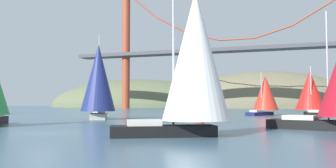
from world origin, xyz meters
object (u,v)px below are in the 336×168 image
(sailboat_white_mainsail, at_px, (194,59))
(channel_buoy, at_px, (199,120))
(sailboat_navy_sail, at_px, (98,80))
(sailboat_scarlet_sail, at_px, (265,94))
(sailboat_red_spinnaker, at_px, (310,92))

(sailboat_white_mainsail, height_order, channel_buoy, sailboat_white_mainsail)
(sailboat_navy_sail, xyz_separation_m, sailboat_scarlet_sail, (18.96, 23.28, -1.34))
(sailboat_scarlet_sail, bearing_deg, sailboat_white_mainsail, -92.31)
(sailboat_red_spinnaker, bearing_deg, channel_buoy, -118.19)
(sailboat_white_mainsail, bearing_deg, channel_buoy, 102.71)
(sailboat_red_spinnaker, height_order, sailboat_scarlet_sail, sailboat_red_spinnaker)
(sailboat_red_spinnaker, xyz_separation_m, channel_buoy, (-11.80, -22.02, -3.42))
(sailboat_navy_sail, bearing_deg, sailboat_white_mainsail, -45.65)
(sailboat_scarlet_sail, bearing_deg, sailboat_navy_sail, -129.16)
(sailboat_navy_sail, height_order, sailboat_red_spinnaker, sailboat_navy_sail)
(sailboat_red_spinnaker, xyz_separation_m, sailboat_white_mainsail, (-8.62, -36.14, 1.18))
(sailboat_white_mainsail, xyz_separation_m, sailboat_scarlet_sail, (1.66, 40.99, -1.34))
(sailboat_red_spinnaker, height_order, channel_buoy, sailboat_red_spinnaker)
(sailboat_navy_sail, relative_size, sailboat_scarlet_sail, 1.45)
(sailboat_navy_sail, bearing_deg, sailboat_scarlet_sail, 50.84)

